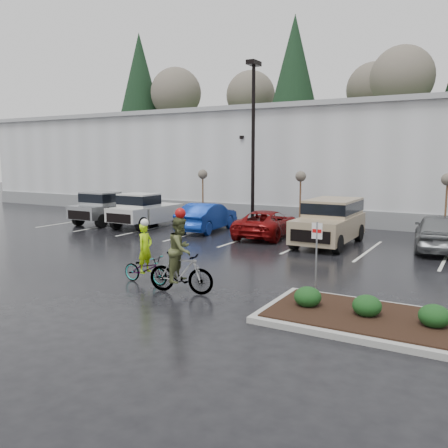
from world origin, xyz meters
The scene contains 21 objects.
ground centered at (0.00, 0.00, 0.00)m, with size 120.00×120.00×0.00m, color black.
warehouse centered at (0.00, 21.99, 3.65)m, with size 60.50×15.50×7.20m.
wooded_ridge centered at (0.00, 45.00, 3.00)m, with size 80.00×25.00×6.00m, color #1B3817.
lamppost centered at (-4.00, 12.00, 5.69)m, with size 0.50×1.00×9.22m.
sapling_west centered at (-8.00, 13.00, 2.73)m, with size 0.60×0.60×3.20m.
sapling_mid centered at (-1.50, 13.00, 2.73)m, with size 0.60×0.60×3.20m.
sapling_east centered at (6.00, 13.00, 2.73)m, with size 0.60×0.60×3.20m.
curb_island centered at (7.00, -1.00, 0.07)m, with size 8.00×3.00×0.15m, color gray.
mulch_bed centered at (7.00, -1.00, 0.17)m, with size 7.60×2.60×0.04m, color black.
shrub_a centered at (4.00, -1.00, 0.41)m, with size 0.70×0.70×0.52m, color black.
shrub_b centered at (5.50, -1.00, 0.41)m, with size 0.70×0.70×0.52m, color black.
shrub_c centered at (7.00, -1.00, 0.41)m, with size 0.70×0.70×0.52m, color black.
fire_lane_sign centered at (3.80, 0.20, 1.41)m, with size 0.30×0.05×2.20m.
pickup_silver centered at (-12.07, 9.07, 0.98)m, with size 2.10×5.20×1.96m, color #94989B, non-canonical shape.
pickup_white centered at (-9.23, 9.14, 0.98)m, with size 2.10×5.20×1.96m, color #B8B8B3, non-canonical shape.
car_blue centered at (-5.43, 9.36, 0.77)m, with size 1.62×4.65×1.53m, color navy.
car_red centered at (-1.82, 9.19, 0.67)m, with size 2.22×4.82×1.34m, color maroon.
suv_tan centered at (1.56, 8.58, 1.03)m, with size 2.20×5.10×2.06m, color tan, non-canonical shape.
car_grey centered at (6.06, 9.59, 0.81)m, with size 1.92×4.76×1.62m, color slate.
cyclist_hivis centered at (-1.45, -0.81, 0.65)m, with size 1.72×0.63×2.07m.
cyclist_olive centered at (0.15, -1.15, 0.91)m, with size 2.01×1.01×2.53m.
Camera 1 is at (7.97, -12.31, 3.98)m, focal length 38.00 mm.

